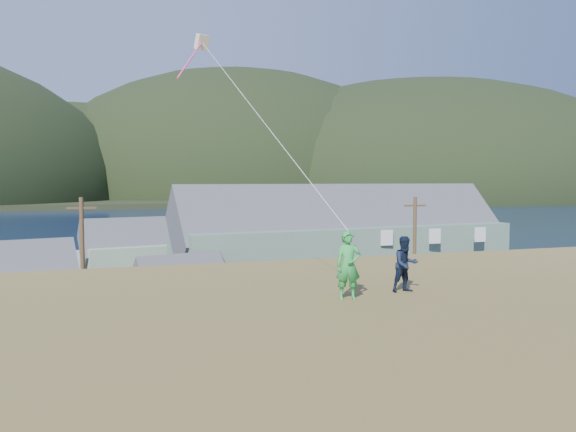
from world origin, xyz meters
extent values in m
plane|color=#0A1638|center=(0.00, 0.00, 0.00)|extent=(900.00, 900.00, 0.00)
cube|color=#4C3D19|center=(0.00, -2.00, 0.05)|extent=(110.00, 8.00, 0.10)
cube|color=#28282B|center=(0.00, 17.00, 0.06)|extent=(72.00, 36.00, 0.12)
cube|color=gray|center=(-6.00, 40.00, 0.45)|extent=(26.00, 14.00, 0.90)
cube|color=black|center=(0.00, 330.00, 1.00)|extent=(900.00, 320.00, 2.00)
ellipsoid|color=black|center=(-20.00, 300.00, 2.00)|extent=(200.00, 180.00, 100.00)
ellipsoid|color=black|center=(70.00, 290.00, 2.00)|extent=(230.00, 207.00, 142.60)
ellipsoid|color=black|center=(180.00, 270.00, 2.00)|extent=(280.00, 252.00, 134.40)
ellipsoid|color=black|center=(300.00, 300.00, 2.00)|extent=(240.00, 216.00, 100.80)
cube|color=slate|center=(18.82, 18.36, 2.95)|extent=(33.77, 12.81, 5.65)
cube|color=#47474C|center=(18.82, 18.36, 7.28)|extent=(34.25, 12.66, 9.22)
cube|color=gray|center=(-10.23, 14.70, 1.65)|extent=(9.67, 7.52, 3.06)
cube|color=#47474C|center=(-10.23, 14.70, 3.95)|extent=(10.12, 7.46, 5.57)
cube|color=beige|center=(2.07, 10.70, 1.37)|extent=(7.17, 5.87, 2.50)
cube|color=#47474C|center=(2.07, 10.70, 3.25)|extent=(7.65, 6.00, 4.47)
cube|color=gray|center=(-0.31, 27.67, 1.84)|extent=(11.80, 8.37, 3.45)
cube|color=#47474C|center=(-0.31, 27.67, 4.54)|extent=(12.27, 8.37, 6.37)
cylinder|color=#47331E|center=(-4.66, 1.50, 4.64)|extent=(0.24, 0.24, 9.04)
cylinder|color=#47331E|center=(16.55, 1.50, 4.57)|extent=(0.24, 0.24, 8.89)
imported|color=black|center=(-4.00, 18.38, 0.80)|extent=(2.06, 4.72, 1.35)
imported|color=#2B4F6D|center=(4.15, 23.32, 0.90)|extent=(2.04, 4.84, 1.55)
imported|color=navy|center=(1.20, 18.09, 0.83)|extent=(2.22, 4.34, 1.42)
imported|color=white|center=(-8.07, 19.10, 0.88)|extent=(2.95, 5.65, 1.52)
imported|color=black|center=(-3.98, 22.60, 0.78)|extent=(1.91, 3.98, 1.31)
imported|color=white|center=(-8.24, 24.57, 0.81)|extent=(2.02, 4.81, 1.39)
imported|color=green|center=(2.34, -19.48, 8.04)|extent=(0.69, 0.53, 1.67)
imported|color=black|center=(4.14, -19.08, 7.93)|extent=(0.73, 0.57, 1.45)
cube|color=beige|center=(0.19, -10.98, 15.18)|extent=(0.58, 0.57, 0.60)
cylinder|color=#FE4285|center=(-0.41, -12.23, 14.28)|extent=(0.06, 0.06, 3.31)
cylinder|color=white|center=(1.26, -15.23, 12.03)|extent=(0.02, 0.02, 10.80)
camera|label=1|loc=(-3.19, -31.92, 10.10)|focal=35.00mm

